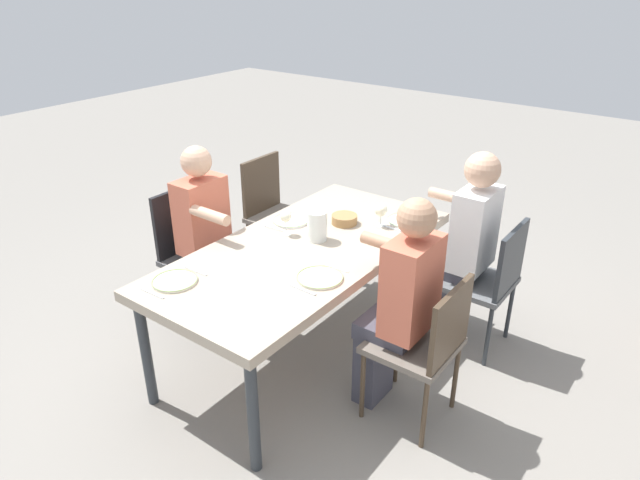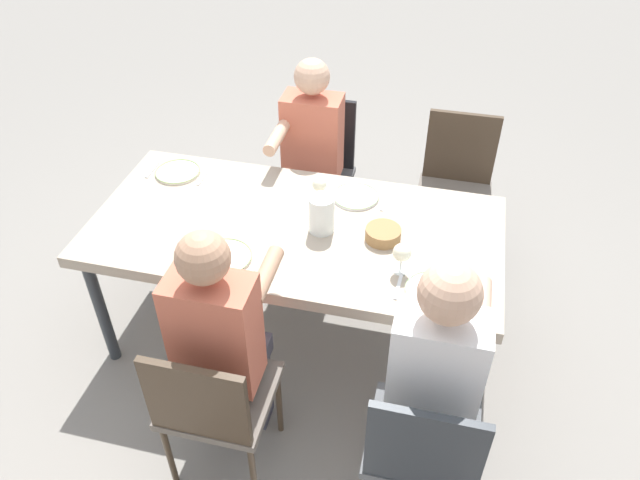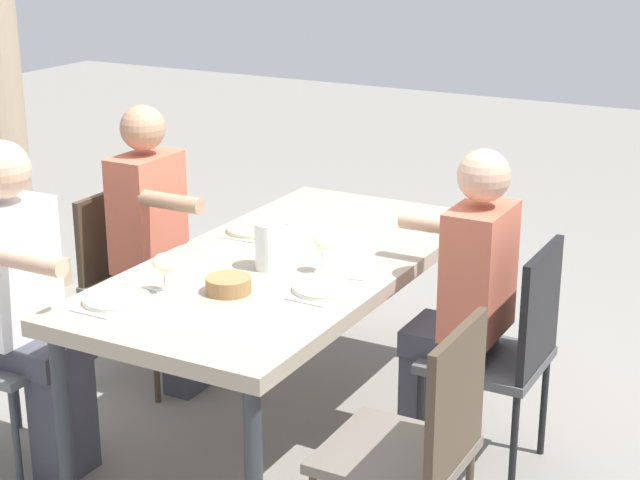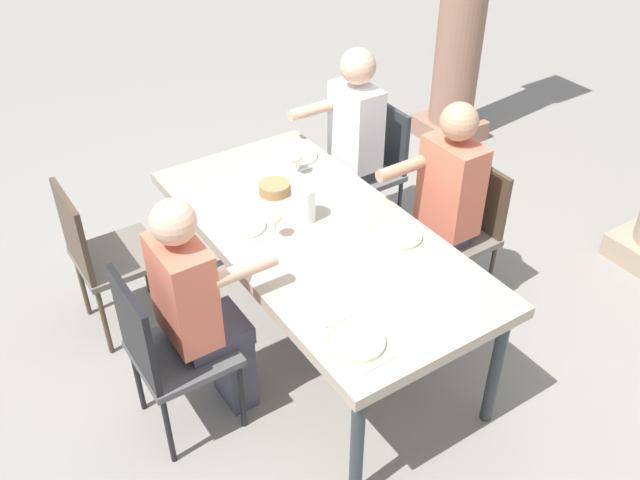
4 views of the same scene
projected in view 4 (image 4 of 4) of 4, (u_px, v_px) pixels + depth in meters
ground_plane at (318, 340)px, 3.98m from camera, size 16.00×16.00×0.00m
dining_table at (318, 241)px, 3.56m from camera, size 2.01×0.98×0.77m
chair_west_north at (371, 162)px, 4.58m from camera, size 0.44×0.44×0.89m
chair_west_south at (101, 251)px, 3.76m from camera, size 0.44×0.44×0.94m
chair_mid_north at (460, 225)px, 4.00m from camera, size 0.44×0.44×0.88m
chair_mid_south at (164, 348)px, 3.19m from camera, size 0.44×0.44×0.94m
diner_woman_green at (200, 307)px, 3.19m from camera, size 0.35×0.49×1.29m
diner_man_white at (347, 144)px, 4.38m from camera, size 0.35×0.50×1.32m
diner_guest_third at (439, 208)px, 3.82m from camera, size 0.35×0.49×1.31m
plate_0 at (297, 156)px, 4.13m from camera, size 0.25×0.25×0.02m
wine_glass_0 at (296, 157)px, 3.93m from camera, size 0.08×0.08×0.15m
fork_0 at (284, 147)px, 4.24m from camera, size 0.02×0.17×0.01m
spoon_0 at (310, 167)px, 4.04m from camera, size 0.02×0.17×0.01m
plate_1 at (242, 226)px, 3.56m from camera, size 0.24×0.24×0.02m
wine_glass_1 at (275, 218)px, 3.42m from camera, size 0.07×0.07×0.16m
fork_1 at (229, 213)px, 3.66m from camera, size 0.02×0.17×0.01m
spoon_1 at (257, 241)px, 3.46m from camera, size 0.03×0.17×0.01m
plate_2 at (397, 235)px, 3.49m from camera, size 0.26×0.26×0.02m
fork_2 at (379, 222)px, 3.60m from camera, size 0.02×0.17×0.01m
spoon_2 at (416, 251)px, 3.39m from camera, size 0.02×0.17×0.01m
plate_3 at (356, 341)px, 2.89m from camera, size 0.25×0.25×0.02m
fork_3 at (336, 322)px, 2.99m from camera, size 0.02×0.17×0.01m
spoon_3 at (378, 365)px, 2.79m from camera, size 0.02×0.17×0.01m
water_pitcher at (304, 205)px, 3.57m from camera, size 0.12×0.12×0.19m
bread_basket at (275, 188)px, 3.81m from camera, size 0.17×0.17×0.06m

